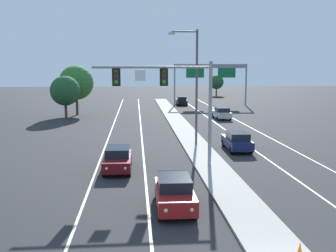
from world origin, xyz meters
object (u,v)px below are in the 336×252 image
at_px(car_oncoming_red, 174,192).
at_px(tree_far_left_b, 76,83).
at_px(overhead_signal_mast, 172,91).
at_px(traffic_cone_median_nose, 300,252).
at_px(car_receding_silver, 222,113).
at_px(car_receding_navy, 237,141).
at_px(car_oncoming_darkred, 118,159).
at_px(street_lamp_median, 194,81).
at_px(car_receding_black, 182,101).
at_px(tree_far_left_c, 65,91).
at_px(highway_sign_gantry, 211,71).
at_px(tree_far_right_b, 216,82).

distance_m(car_oncoming_red, tree_far_left_b, 41.13).
relative_size(overhead_signal_mast, traffic_cone_median_nose, 10.91).
bearing_deg(car_receding_silver, car_receding_navy, -98.73).
height_order(car_oncoming_red, traffic_cone_median_nose, car_oncoming_red).
bearing_deg(traffic_cone_median_nose, car_oncoming_darkred, 117.11).
height_order(street_lamp_median, traffic_cone_median_nose, street_lamp_median).
relative_size(car_oncoming_red, car_receding_black, 1.00).
bearing_deg(overhead_signal_mast, car_receding_navy, 42.41).
height_order(car_oncoming_darkred, car_receding_silver, same).
xyz_separation_m(car_receding_navy, car_receding_black, (-0.05, 39.89, 0.00)).
bearing_deg(car_oncoming_red, tree_far_left_c, 107.78).
distance_m(street_lamp_median, traffic_cone_median_nose, 22.25).
relative_size(car_oncoming_red, car_oncoming_darkred, 1.00).
distance_m(car_receding_navy, tree_far_left_c, 28.50).
xyz_separation_m(car_oncoming_darkred, highway_sign_gantry, (14.72, 44.08, 5.34)).
xyz_separation_m(street_lamp_median, tree_far_left_b, (-13.67, 24.09, -1.09)).
relative_size(car_receding_silver, highway_sign_gantry, 0.34).
xyz_separation_m(car_receding_navy, traffic_cone_median_nose, (-2.74, -19.35, -0.31)).
relative_size(car_oncoming_darkred, tree_far_left_c, 0.77).
xyz_separation_m(car_oncoming_red, highway_sign_gantry, (11.59, 51.61, 5.34)).
xyz_separation_m(overhead_signal_mast, car_receding_black, (5.92, 45.34, -4.54)).
relative_size(overhead_signal_mast, car_receding_silver, 1.79).
relative_size(car_receding_navy, tree_far_left_b, 0.62).
height_order(car_oncoming_darkred, highway_sign_gantry, highway_sign_gantry).
bearing_deg(car_oncoming_darkred, car_receding_navy, 30.47).
bearing_deg(car_receding_silver, traffic_cone_median_nose, -98.41).
xyz_separation_m(car_oncoming_red, tree_far_right_b, (17.83, 76.66, 2.45)).
bearing_deg(traffic_cone_median_nose, tree_far_left_c, 110.12).
bearing_deg(street_lamp_median, overhead_signal_mast, -108.75).
xyz_separation_m(car_oncoming_red, car_receding_silver, (9.66, 33.23, 0.00)).
bearing_deg(highway_sign_gantry, car_receding_navy, -97.43).
distance_m(car_oncoming_darkred, car_receding_navy, 11.28).
height_order(car_oncoming_red, car_receding_silver, same).
relative_size(overhead_signal_mast, street_lamp_median, 0.81).
bearing_deg(overhead_signal_mast, tree_far_left_b, 109.16).
relative_size(car_oncoming_red, highway_sign_gantry, 0.34).
distance_m(car_receding_navy, tree_far_right_b, 64.44).
relative_size(overhead_signal_mast, car_oncoming_red, 1.80).
relative_size(car_oncoming_darkred, traffic_cone_median_nose, 6.05).
distance_m(traffic_cone_median_nose, tree_far_left_c, 44.15).
distance_m(overhead_signal_mast, car_oncoming_darkred, 5.90).
relative_size(car_receding_navy, car_receding_silver, 1.00).
bearing_deg(car_oncoming_darkred, highway_sign_gantry, 71.53).
height_order(tree_far_right_b, tree_far_left_b, tree_far_left_b).
xyz_separation_m(overhead_signal_mast, tree_far_left_b, (-11.05, 31.80, -0.66)).
relative_size(street_lamp_median, car_oncoming_red, 2.23).
bearing_deg(car_receding_silver, overhead_signal_mast, -109.57).
distance_m(street_lamp_median, car_oncoming_darkred, 11.35).
distance_m(tree_far_right_b, tree_far_left_b, 46.63).
bearing_deg(tree_far_right_b, car_receding_black, -115.65).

